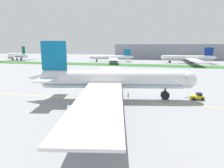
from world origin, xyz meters
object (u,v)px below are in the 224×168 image
Objects in this scene: airliner_foreground at (110,80)px; parked_airliner_far_right at (189,58)px; ground_crew_wingwalker_port at (128,94)px; parked_airliner_far_left at (18,55)px; pushback_tug at (197,96)px; ground_crew_marshaller_front at (86,94)px; parked_airliner_far_centre at (112,57)px; service_truck_baggage_loader at (132,72)px.

parked_airliner_far_right is at bearing 74.00° from airliner_foreground.
parked_airliner_far_left is at bearing 137.81° from ground_crew_wingwalker_port.
ground_crew_wingwalker_port is at bearing -173.99° from pushback_tug.
airliner_foreground is 27.45m from pushback_tug.
parked_airliner_far_right is (184.56, 3.51, -0.28)m from parked_airliner_far_left.
parked_airliner_far_right is (14.26, 136.32, 4.03)m from pushback_tug.
ground_crew_marshaller_front is 145.26m from parked_airliner_far_centre.
parked_airliner_far_centre is (-60.58, 136.93, 3.31)m from pushback_tug.
parked_airliner_far_left is at bearing 149.19° from service_truck_baggage_loader.
parked_airliner_far_centre is at bearing 179.53° from parked_airliner_far_right.
parked_airliner_far_centre is 0.92× the size of parked_airliner_far_right.
service_truck_baggage_loader is 0.07× the size of parked_airliner_far_right.
airliner_foreground reaches higher than ground_crew_wingwalker_port.
ground_crew_wingwalker_port is 0.02× the size of parked_airliner_far_centre.
airliner_foreground is 1.01× the size of parked_airliner_far_right.
ground_crew_wingwalker_port is 143.11m from parked_airliner_far_right.
parked_airliner_far_centre is at bearing 113.86° from pushback_tug.
ground_crew_marshaller_front is (-13.04, -3.66, 0.09)m from ground_crew_wingwalker_port.
parked_airliner_far_right is (40.66, 141.82, -1.06)m from airliner_foreground.
parked_airliner_far_left is (-149.01, 135.05, 4.33)m from ground_crew_wingwalker_port.
parked_airliner_far_left reaches higher than ground_crew_marshaller_front.
airliner_foreground is 146.49m from parked_airliner_far_centre.
pushback_tug is 3.44× the size of ground_crew_marshaller_front.
airliner_foreground reaches higher than pushback_tug.
ground_crew_marshaller_front is 0.02× the size of parked_airliner_far_centre.
service_truck_baggage_loader is 98.10m from parked_airliner_far_right.
parked_airliner_far_left is 109.81m from parked_airliner_far_centre.
pushback_tug is 149.77m from parked_airliner_far_centre.
ground_crew_marshaller_front is at bearing -177.15° from airliner_foreground.
parked_airliner_far_right reaches higher than pushback_tug.
pushback_tug is 0.08× the size of parked_airliner_far_centre.
parked_airliner_far_centre is (-33.25, 89.39, 2.74)m from service_truck_baggage_loader.
ground_crew_marshaller_front is at bearing -97.46° from service_truck_baggage_loader.
pushback_tug is at bearing -60.10° from service_truck_baggage_loader.
service_truck_baggage_loader is at bearing 91.00° from airliner_foreground.
parked_airliner_far_right reaches higher than ground_crew_wingwalker_port.
ground_crew_wingwalker_port is at bearing 15.67° from ground_crew_marshaller_front.
parked_airliner_far_left reaches higher than parked_airliner_far_right.
pushback_tug is 1.10× the size of service_truck_baggage_loader.
service_truck_baggage_loader reaches higher than ground_crew_marshaller_front.
parked_airliner_far_right is at bearing 84.03° from pushback_tug.
ground_crew_marshaller_front reaches higher than ground_crew_wingwalker_port.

